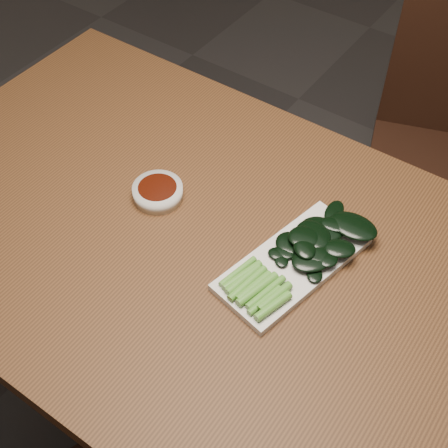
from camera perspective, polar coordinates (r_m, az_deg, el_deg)
ground at (r=1.77m, az=0.06°, el=-17.80°), size 6.00×6.00×0.00m
table at (r=1.17m, az=0.08°, el=-4.64°), size 1.40×0.80×0.75m
chair_far at (r=1.82m, az=19.53°, el=7.09°), size 0.49×0.49×0.89m
sauce_bowl at (r=1.20m, az=-6.07°, el=2.94°), size 0.10×0.10×0.03m
serving_plate at (r=1.10m, az=6.30°, el=-3.59°), size 0.18×0.31×0.01m
gai_lan at (r=1.09m, az=7.50°, el=-2.35°), size 0.18×0.31×0.02m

